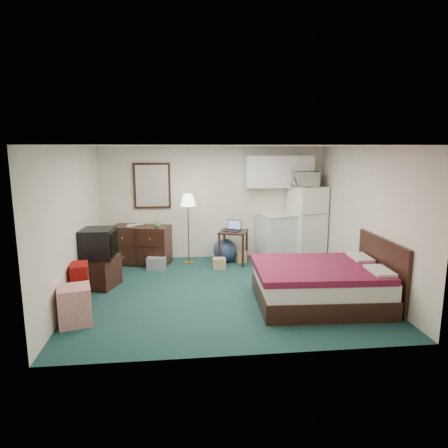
{
  "coord_description": "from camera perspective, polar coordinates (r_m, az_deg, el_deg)",
  "views": [
    {
      "loc": [
        -0.75,
        -6.63,
        2.47
      ],
      "look_at": [
        0.04,
        0.42,
        1.11
      ],
      "focal_mm": 32.0,
      "sensor_mm": 36.0,
      "label": 1
    }
  ],
  "objects": [
    {
      "name": "mirror",
      "position": [
        8.91,
        -10.23,
        5.41
      ],
      "size": [
        0.8,
        0.06,
        1.0
      ],
      "primitive_type": null,
      "color": "white",
      "rests_on": "walls"
    },
    {
      "name": "headboard",
      "position": [
        6.95,
        21.58,
        -5.97
      ],
      "size": [
        0.06,
        1.56,
        1.0
      ],
      "primitive_type": null,
      "color": "black",
      "rests_on": "walls"
    },
    {
      "name": "mug",
      "position": [
        8.43,
        -9.51,
        -0.05
      ],
      "size": [
        0.17,
        0.17,
        0.14
      ],
      "primitive_type": "imported",
      "rotation": [
        0.0,
        0.0,
        -0.62
      ],
      "color": "#559A42",
      "rests_on": "dresser"
    },
    {
      "name": "bed",
      "position": [
        6.61,
        13.51,
        -8.47
      ],
      "size": [
        2.05,
        1.64,
        0.63
      ],
      "primitive_type": null,
      "rotation": [
        0.0,
        0.0,
        -0.05
      ],
      "color": "maroon",
      "rests_on": "floor"
    },
    {
      "name": "microwave",
      "position": [
        8.96,
        11.4,
        6.57
      ],
      "size": [
        0.61,
        0.36,
        0.4
      ],
      "primitive_type": "imported",
      "rotation": [
        0.0,
        0.0,
        -0.05
      ],
      "color": "white",
      "rests_on": "fridge"
    },
    {
      "name": "retail_box",
      "position": [
        6.14,
        -20.55,
        -10.83
      ],
      "size": [
        0.54,
        0.54,
        0.55
      ],
      "primitive_type": null,
      "rotation": [
        0.0,
        0.0,
        0.26
      ],
      "color": "silver",
      "rests_on": "floor"
    },
    {
      "name": "file_bin",
      "position": [
        8.38,
        -9.63,
        -5.53
      ],
      "size": [
        0.4,
        0.32,
        0.26
      ],
      "primitive_type": null,
      "rotation": [
        0.0,
        0.0,
        -0.14
      ],
      "color": "gray",
      "rests_on": "floor"
    },
    {
      "name": "crt_tv",
      "position": [
        7.37,
        -17.53,
        -2.64
      ],
      "size": [
        0.61,
        0.64,
        0.52
      ],
      "primitive_type": null,
      "rotation": [
        0.0,
        0.0,
        -0.08
      ],
      "color": "black",
      "rests_on": "tv_stand"
    },
    {
      "name": "book_a",
      "position": [
        8.71,
        -13.7,
        0.51
      ],
      "size": [
        0.18,
        0.03,
        0.24
      ],
      "primitive_type": "imported",
      "rotation": [
        0.0,
        0.0,
        -0.05
      ],
      "color": "tan",
      "rests_on": "dresser"
    },
    {
      "name": "tv_stand",
      "position": [
        7.55,
        -17.29,
        -6.53
      ],
      "size": [
        0.72,
        0.76,
        0.56
      ],
      "primitive_type": null,
      "rotation": [
        0.0,
        0.0,
        -0.34
      ],
      "color": "black",
      "rests_on": "floor"
    },
    {
      "name": "book_b",
      "position": [
        8.8,
        -12.51,
        0.58
      ],
      "size": [
        0.16,
        0.03,
        0.22
      ],
      "primitive_type": "imported",
      "rotation": [
        0.0,
        0.0,
        0.02
      ],
      "color": "tan",
      "rests_on": "dresser"
    },
    {
      "name": "desk",
      "position": [
        8.63,
        1.32,
        -3.31
      ],
      "size": [
        0.72,
        0.72,
        0.72
      ],
      "primitive_type": null,
      "rotation": [
        0.0,
        0.0,
        -0.32
      ],
      "color": "black",
      "rests_on": "floor"
    },
    {
      "name": "floor_lamp",
      "position": [
        8.58,
        -5.11,
        -0.71
      ],
      "size": [
        0.36,
        0.36,
        1.51
      ],
      "primitive_type": null,
      "rotation": [
        0.0,
        0.0,
        0.12
      ],
      "color": "#B67D2F",
      "rests_on": "floor"
    },
    {
      "name": "cardboard_box_a",
      "position": [
        8.3,
        -0.71,
        -5.66
      ],
      "size": [
        0.27,
        0.23,
        0.22
      ],
      "primitive_type": null,
      "rotation": [
        0.0,
        0.0,
        0.01
      ],
      "color": "tan",
      "rests_on": "floor"
    },
    {
      "name": "floor",
      "position": [
        7.12,
        0.09,
        -9.45
      ],
      "size": [
        5.0,
        4.5,
        0.01
      ],
      "primitive_type": "cube",
      "color": "#0D2C2A",
      "rests_on": "ground"
    },
    {
      "name": "laptop",
      "position": [
        8.49,
        1.17,
        -0.29
      ],
      "size": [
        0.42,
        0.39,
        0.22
      ],
      "primitive_type": null,
      "rotation": [
        0.0,
        0.0,
        -0.53
      ],
      "color": "black",
      "rests_on": "desk"
    },
    {
      "name": "upper_cabinets",
      "position": [
        9.0,
        7.88,
        7.44
      ],
      "size": [
        1.5,
        0.35,
        0.7
      ],
      "primitive_type": null,
      "color": "silver",
      "rests_on": "walls"
    },
    {
      "name": "dresser",
      "position": [
        8.76,
        -11.74,
        -2.94
      ],
      "size": [
        1.32,
        0.86,
        0.83
      ],
      "primitive_type": null,
      "rotation": [
        0.0,
        0.0,
        -0.27
      ],
      "color": "black",
      "rests_on": "floor"
    },
    {
      "name": "ceiling",
      "position": [
        6.68,
        0.09,
        11.12
      ],
      "size": [
        5.0,
        4.5,
        0.01
      ],
      "primitive_type": "cube",
      "color": "#ECE0C6",
      "rests_on": "walls"
    },
    {
      "name": "kitchen_counter",
      "position": [
        9.05,
        8.12,
        -1.83
      ],
      "size": [
        1.06,
        0.9,
        1.0
      ],
      "primitive_type": null,
      "rotation": [
        0.0,
        0.0,
        0.25
      ],
      "color": "silver",
      "rests_on": "floor"
    },
    {
      "name": "cardboard_box_b",
      "position": [
        8.8,
        2.36,
        -4.59
      ],
      "size": [
        0.26,
        0.29,
        0.25
      ],
      "primitive_type": null,
      "rotation": [
        0.0,
        0.0,
        0.19
      ],
      "color": "tan",
      "rests_on": "floor"
    },
    {
      "name": "exercise_ball",
      "position": [
        8.76,
        0.14,
        -3.78
      ],
      "size": [
        0.63,
        0.63,
        0.51
      ],
      "primitive_type": "sphere",
      "rotation": [
        0.0,
        0.0,
        0.25
      ],
      "color": "navy",
      "rests_on": "floor"
    },
    {
      "name": "walls",
      "position": [
        6.79,
        0.09,
        0.5
      ],
      "size": [
        5.01,
        4.51,
        2.5
      ],
      "color": "#ECE0C6",
      "rests_on": "floor"
    },
    {
      "name": "fridge",
      "position": [
        9.12,
        11.75,
        0.18
      ],
      "size": [
        0.81,
        0.81,
        1.63
      ],
      "primitive_type": null,
      "rotation": [
        0.0,
        0.0,
        0.23
      ],
      "color": "white",
      "rests_on": "floor"
    },
    {
      "name": "suitcase",
      "position": [
        6.8,
        -19.87,
        -8.09
      ],
      "size": [
        0.33,
        0.46,
        0.67
      ],
      "primitive_type": null,
      "rotation": [
        0.0,
        0.0,
        0.18
      ],
      "color": "maroon",
      "rests_on": "floor"
    }
  ]
}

